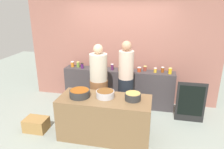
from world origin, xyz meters
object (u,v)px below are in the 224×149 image
preserve_jar_5 (102,66)px  preserve_jar_0 (72,64)px  preserve_jar_6 (112,67)px  preserve_jar_3 (92,65)px  preserve_jar_1 (78,64)px  cooking_pot_center (105,94)px  preserve_jar_11 (163,70)px  preserve_jar_8 (139,70)px  preserve_jar_10 (155,70)px  bread_crate (36,124)px  preserve_jar_7 (120,68)px  cook_in_cap (126,85)px  cooking_pot_left (80,93)px  preserve_jar_12 (170,71)px  preserve_jar_4 (98,66)px  cooking_pot_right (133,97)px  cook_with_tongs (99,87)px  preserve_jar_2 (82,66)px  chalkboard_sign (191,102)px  preserve_jar_9 (145,68)px

preserve_jar_5 → preserve_jar_0: bearing=179.6°
preserve_jar_6 → preserve_jar_3: bearing=171.7°
preserve_jar_1 → cooking_pot_center: (1.04, -1.36, -0.11)m
preserve_jar_11 → preserve_jar_3: bearing=179.3°
preserve_jar_8 → preserve_jar_11: bearing=7.4°
preserve_jar_1 → preserve_jar_8: 1.54m
preserve_jar_0 → preserve_jar_8: bearing=-1.6°
preserve_jar_10 → bread_crate: 2.85m
preserve_jar_7 → cook_in_cap: (0.23, -0.59, -0.17)m
preserve_jar_11 → cooking_pot_left: bearing=-135.9°
preserve_jar_12 → preserve_jar_3: bearing=177.1°
preserve_jar_5 → cooking_pot_center: (0.41, -1.35, -0.10)m
preserve_jar_4 → cooking_pot_right: preserve_jar_4 is taller
preserve_jar_8 → cooking_pot_left: preserve_jar_8 is taller
preserve_jar_3 → preserve_jar_7: (0.72, -0.11, -0.01)m
preserve_jar_6 → cooking_pot_left: (-0.31, -1.40, -0.11)m
preserve_jar_3 → preserve_jar_11: size_ratio=1.02×
preserve_jar_3 → cook_with_tongs: size_ratio=0.08×
preserve_jar_1 → cooking_pot_left: preserve_jar_1 is taller
preserve_jar_12 → preserve_jar_8: bearing=179.6°
preserve_jar_2 → cook_in_cap: bearing=-26.5°
preserve_jar_4 → preserve_jar_11: size_ratio=1.04×
chalkboard_sign → preserve_jar_3: bearing=167.1°
preserve_jar_0 → preserve_jar_9: preserve_jar_0 is taller
preserve_jar_3 → cook_in_cap: size_ratio=0.08×
cooking_pot_center → cook_in_cap: 0.75m
preserve_jar_0 → preserve_jar_8: (1.69, -0.05, -0.01)m
preserve_jar_11 → preserve_jar_12: 0.18m
preserve_jar_12 → cooking_pot_center: (-1.20, -1.30, -0.11)m
preserve_jar_8 → cooking_pot_right: preserve_jar_8 is taller
preserve_jar_1 → cook_in_cap: size_ratio=0.08×
preserve_jar_11 → preserve_jar_8: bearing=-172.6°
preserve_jar_9 → preserve_jar_2: bearing=-175.6°
preserve_jar_8 → bread_crate: size_ratio=0.25×
preserve_jar_0 → cooking_pot_left: (0.72, -1.44, -0.11)m
preserve_jar_3 → preserve_jar_10: (1.55, -0.06, -0.01)m
cook_with_tongs → bread_crate: bearing=-147.9°
preserve_jar_5 → preserve_jar_11: 1.45m
preserve_jar_3 → preserve_jar_7: preserve_jar_3 is taller
preserve_jar_6 → preserve_jar_5: bearing=173.4°
preserve_jar_7 → preserve_jar_11: (1.00, 0.09, 0.01)m
preserve_jar_11 → cooking_pot_right: (-0.53, -1.39, -0.10)m
preserve_jar_3 → cooking_pot_center: 1.56m
preserve_jar_5 → cooking_pot_left: 1.44m
preserve_jar_2 → chalkboard_sign: size_ratio=0.14×
chalkboard_sign → preserve_jar_8: bearing=158.9°
preserve_jar_0 → preserve_jar_7: bearing=-3.0°
preserve_jar_4 → preserve_jar_1: bearing=176.6°
preserve_jar_5 → preserve_jar_11: size_ratio=0.95×
preserve_jar_4 → cook_in_cap: (0.79, -0.63, -0.18)m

